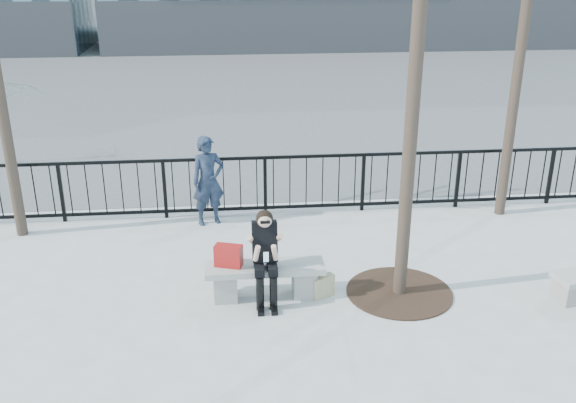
{
  "coord_description": "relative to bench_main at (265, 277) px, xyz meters",
  "views": [
    {
      "loc": [
        -0.45,
        -7.89,
        4.56
      ],
      "look_at": [
        0.4,
        0.8,
        1.1
      ],
      "focal_mm": 40.0,
      "sensor_mm": 36.0,
      "label": 1
    }
  ],
  "objects": [
    {
      "name": "ground",
      "position": [
        0.0,
        0.0,
        -0.3
      ],
      "size": [
        120.0,
        120.0,
        0.0
      ],
      "primitive_type": "plane",
      "color": "#979792",
      "rests_on": "ground"
    },
    {
      "name": "seated_woman",
      "position": [
        0.0,
        -0.16,
        0.37
      ],
      "size": [
        0.5,
        0.64,
        1.34
      ],
      "color": "black",
      "rests_on": "ground"
    },
    {
      "name": "standing_man",
      "position": [
        -0.81,
        2.68,
        0.49
      ],
      "size": [
        0.67,
        0.55,
        1.59
      ],
      "primitive_type": "imported",
      "rotation": [
        0.0,
        0.0,
        0.33
      ],
      "color": "black",
      "rests_on": "ground"
    },
    {
      "name": "bench_main",
      "position": [
        0.0,
        0.0,
        0.0
      ],
      "size": [
        1.65,
        0.46,
        0.49
      ],
      "color": "slate",
      "rests_on": "ground"
    },
    {
      "name": "vendor_umbrella",
      "position": [
        -5.47,
        6.5,
        0.65
      ],
      "size": [
        2.11,
        2.16,
        1.9
      ],
      "primitive_type": "imported",
      "rotation": [
        0.0,
        0.0,
        -0.02
      ],
      "color": "yellow",
      "rests_on": "ground"
    },
    {
      "name": "tree_grate",
      "position": [
        1.9,
        -0.1,
        -0.29
      ],
      "size": [
        1.5,
        1.5,
        0.02
      ],
      "primitive_type": "cylinder",
      "color": "black",
      "rests_on": "ground"
    },
    {
      "name": "street_surface",
      "position": [
        0.0,
        15.0,
        -0.3
      ],
      "size": [
        60.0,
        23.0,
        0.01
      ],
      "primitive_type": "cube",
      "color": "#474747",
      "rests_on": "ground"
    },
    {
      "name": "railing",
      "position": [
        0.0,
        3.0,
        0.25
      ],
      "size": [
        14.0,
        0.06,
        1.1
      ],
      "color": "black",
      "rests_on": "ground"
    },
    {
      "name": "handbag",
      "position": [
        -0.49,
        0.02,
        0.34
      ],
      "size": [
        0.41,
        0.28,
        0.31
      ],
      "primitive_type": "cube",
      "rotation": [
        0.0,
        0.0,
        -0.32
      ],
      "color": "maroon",
      "rests_on": "bench_main"
    },
    {
      "name": "shopping_bag",
      "position": [
        0.8,
        -0.09,
        -0.14
      ],
      "size": [
        0.36,
        0.27,
        0.32
      ],
      "primitive_type": "cube",
      "rotation": [
        0.0,
        0.0,
        0.48
      ],
      "color": "#BEB187",
      "rests_on": "ground"
    }
  ]
}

